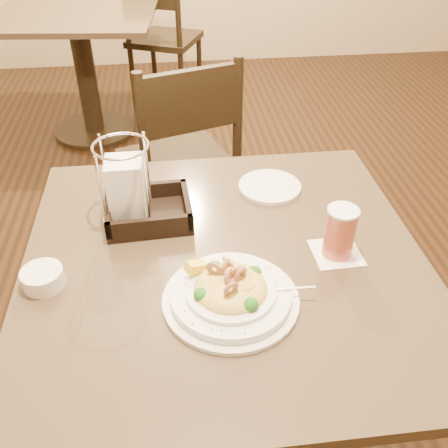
{
  "coord_description": "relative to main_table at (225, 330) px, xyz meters",
  "views": [
    {
      "loc": [
        -0.1,
        -0.84,
        1.5
      ],
      "look_at": [
        0.0,
        0.02,
        0.84
      ],
      "focal_mm": 40.0,
      "sensor_mm": 36.0,
      "label": 1
    }
  ],
  "objects": [
    {
      "name": "dining_chair_near",
      "position": [
        -0.06,
        0.91,
        -0.02
      ],
      "size": [
        0.53,
        0.53,
        0.93
      ],
      "rotation": [
        0.0,
        0.0,
        3.46
      ],
      "color": "black",
      "rests_on": "ground"
    },
    {
      "name": "main_table",
      "position": [
        0.0,
        0.0,
        0.0
      ],
      "size": [
        0.9,
        0.9,
        0.76
      ],
      "color": "black",
      "rests_on": "ground"
    },
    {
      "name": "ground",
      "position": [
        0.0,
        0.0,
        -0.52
      ],
      "size": [
        7.0,
        7.0,
        0.0
      ],
      "primitive_type": "plane",
      "color": "black",
      "rests_on": "ground"
    },
    {
      "name": "bread_basket",
      "position": [
        -0.17,
        0.17,
        0.26
      ],
      "size": [
        0.21,
        0.18,
        0.06
      ],
      "rotation": [
        0.0,
        0.0,
        0.06
      ],
      "color": "black",
      "rests_on": "main_table"
    },
    {
      "name": "pasta_bowl",
      "position": [
        -0.01,
        -0.13,
        0.27
      ],
      "size": [
        0.31,
        0.28,
        0.09
      ],
      "rotation": [
        0.0,
        0.0,
        -0.24
      ],
      "color": "white",
      "rests_on": "main_table"
    },
    {
      "name": "dining_chair_far",
      "position": [
        -0.12,
        2.61,
        -0.02
      ],
      "size": [
        0.55,
        0.55,
        0.93
      ],
      "rotation": [
        0.0,
        0.0,
        2.73
      ],
      "color": "black",
      "rests_on": "ground"
    },
    {
      "name": "napkin_caddy",
      "position": [
        -0.22,
        0.17,
        0.33
      ],
      "size": [
        0.13,
        0.13,
        0.21
      ],
      "rotation": [
        0.0,
        0.0,
        -0.09
      ],
      "color": "silver",
      "rests_on": "main_table"
    },
    {
      "name": "side_plate",
      "position": [
        0.15,
        0.27,
        0.25
      ],
      "size": [
        0.18,
        0.18,
        0.01
      ],
      "primitive_type": "cylinder",
      "rotation": [
        0.0,
        0.0,
        -0.1
      ],
      "color": "white",
      "rests_on": "main_table"
    },
    {
      "name": "butter_ramekin",
      "position": [
        -0.39,
        -0.04,
        0.26
      ],
      "size": [
        0.1,
        0.1,
        0.04
      ],
      "primitive_type": "cylinder",
      "rotation": [
        0.0,
        0.0,
        -0.14
      ],
      "color": "white",
      "rests_on": "main_table"
    },
    {
      "name": "drink_glass",
      "position": [
        0.25,
        -0.01,
        0.3
      ],
      "size": [
        0.11,
        0.11,
        0.12
      ],
      "rotation": [
        0.0,
        0.0,
        0.04
      ],
      "color": "white",
      "rests_on": "main_table"
    },
    {
      "name": "background_table",
      "position": [
        -0.59,
        2.22,
        0.0
      ],
      "size": [
        0.99,
        0.99,
        0.76
      ],
      "rotation": [
        0.0,
        0.0,
        -0.1
      ],
      "color": "black",
      "rests_on": "ground"
    }
  ]
}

